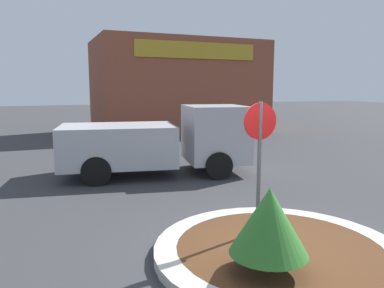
% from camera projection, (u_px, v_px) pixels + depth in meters
% --- Properties ---
extents(ground_plane, '(120.00, 120.00, 0.00)m').
position_uv_depth(ground_plane, '(279.00, 256.00, 6.05)').
color(ground_plane, '#38383A').
extents(traffic_island, '(4.04, 4.04, 0.17)m').
position_uv_depth(traffic_island, '(279.00, 251.00, 6.04)').
color(traffic_island, '#BCB7AD').
rests_on(traffic_island, ground_plane).
extents(stop_sign, '(0.63, 0.07, 2.47)m').
position_uv_depth(stop_sign, '(260.00, 148.00, 6.40)').
color(stop_sign, '#4C4C51').
rests_on(stop_sign, ground_plane).
extents(island_shrub, '(1.08, 1.08, 1.20)m').
position_uv_depth(island_shrub, '(269.00, 221.00, 5.08)').
color(island_shrub, brown).
rests_on(island_shrub, traffic_island).
extents(utility_truck, '(6.02, 3.26, 2.15)m').
position_uv_depth(utility_truck, '(160.00, 141.00, 11.72)').
color(utility_truck, '#B2B2B7').
rests_on(utility_truck, ground_plane).
extents(storefront_building, '(10.18, 6.07, 5.59)m').
position_uv_depth(storefront_building, '(178.00, 87.00, 23.69)').
color(storefront_building, brown).
rests_on(storefront_building, ground_plane).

